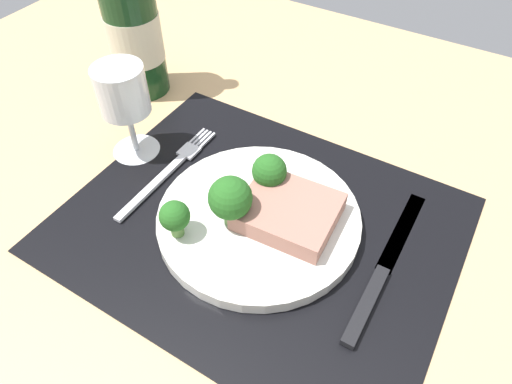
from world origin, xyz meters
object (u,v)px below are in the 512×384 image
object	(u,v)px
wine_glass	(123,96)
wine_bottle	(133,28)
fork	(169,170)
steak	(288,211)
knife	(381,273)
plate	(259,219)

from	to	relation	value
wine_glass	wine_bottle	bearing A→B (deg)	125.89
fork	wine_bottle	size ratio (longest dim) A/B	0.64
steak	fork	bearing A→B (deg)	179.26
knife	wine_glass	world-z (taller)	wine_glass
steak	knife	world-z (taller)	steak
wine_glass	knife	bearing A→B (deg)	-3.36
fork	wine_bottle	distance (cm)	22.77
steak	wine_bottle	bearing A→B (deg)	157.61
steak	knife	bearing A→B (deg)	-3.21
knife	fork	bearing A→B (deg)	176.23
knife	plate	bearing A→B (deg)	179.98
wine_bottle	fork	bearing A→B (deg)	-40.94
plate	steak	size ratio (longest dim) A/B	2.23
plate	knife	world-z (taller)	plate
plate	knife	size ratio (longest dim) A/B	1.03
plate	knife	bearing A→B (deg)	2.03
plate	wine_bottle	size ratio (longest dim) A/B	0.79
fork	wine_glass	distance (cm)	10.88
fork	knife	world-z (taller)	knife
plate	knife	distance (cm)	15.00
fork	knife	xyz separation A→B (cm)	(29.53, -0.89, 0.05)
steak	fork	xyz separation A→B (cm)	(-17.74, 0.23, -2.55)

